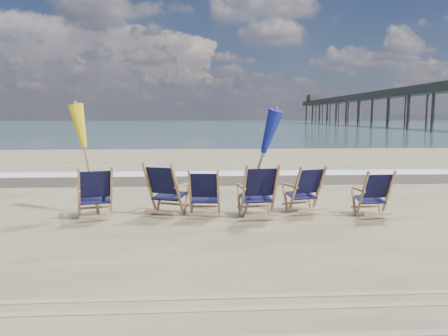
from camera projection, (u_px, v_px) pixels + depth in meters
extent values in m
plane|color=#39595E|center=(199.00, 124.00, 133.82)|extent=(400.00, 400.00, 0.00)
cube|color=silver|center=(213.00, 173.00, 15.15)|extent=(200.00, 1.40, 0.01)
cube|color=#42362A|center=(215.00, 179.00, 13.66)|extent=(200.00, 2.60, 0.00)
cylinder|color=#AF7C4E|center=(88.00, 160.00, 8.55)|extent=(0.06, 0.06, 2.21)
cone|color=yellow|center=(87.00, 128.00, 8.48)|extent=(0.30, 0.30, 0.85)
cylinder|color=#A5A5AD|center=(259.00, 162.00, 8.53)|extent=(0.06, 0.06, 2.15)
cone|color=#16219C|center=(259.00, 131.00, 8.46)|extent=(0.30, 0.30, 0.85)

